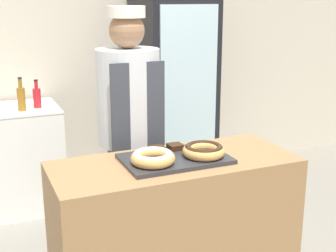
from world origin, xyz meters
name	(u,v)px	position (x,y,z in m)	size (l,w,h in m)	color
wall_back	(83,47)	(0.00, 2.13, 1.35)	(8.00, 0.06, 2.70)	beige
display_counter	(175,233)	(0.00, 0.00, 0.45)	(1.41, 0.58, 0.90)	#997047
serving_tray	(175,159)	(0.00, 0.00, 0.92)	(0.59, 0.38, 0.02)	#2D2D33
donut_light_glaze	(153,157)	(-0.15, -0.05, 0.96)	(0.24, 0.24, 0.07)	tan
donut_chocolate_glaze	(204,150)	(0.15, -0.05, 0.96)	(0.24, 0.24, 0.07)	tan
brownie_back_left	(157,149)	(-0.06, 0.13, 0.94)	(0.08, 0.08, 0.03)	#382111
brownie_back_right	(175,147)	(0.06, 0.13, 0.94)	(0.08, 0.08, 0.03)	#382111
baker_person	(130,133)	(-0.07, 0.60, 0.92)	(0.42, 0.42, 1.75)	#4C4C51
beverage_fridge	(173,90)	(0.76, 1.73, 0.95)	(0.67, 0.68, 1.90)	black
bottle_red	(37,97)	(-0.52, 1.67, 1.00)	(0.06, 0.06, 0.24)	red
bottle_amber	(21,98)	(-0.65, 1.60, 1.01)	(0.06, 0.06, 0.28)	#99661E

